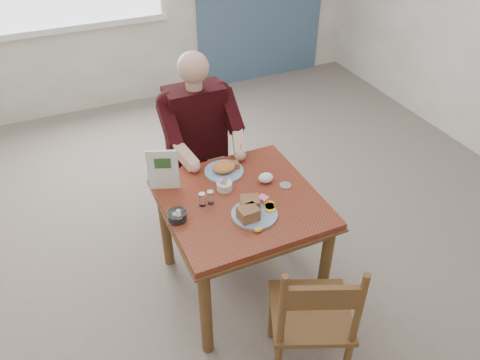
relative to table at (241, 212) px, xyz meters
name	(u,v)px	position (x,y,z in m)	size (l,w,h in m)	color
floor	(241,282)	(0.00, 0.00, -0.64)	(6.00, 6.00, 0.00)	#72665C
lemon_wedge	(258,229)	(-0.03, -0.30, 0.13)	(0.05, 0.03, 0.03)	yellow
napkin	(266,178)	(0.21, 0.09, 0.14)	(0.09, 0.08, 0.06)	white
metal_dish	(285,185)	(0.30, 0.00, 0.12)	(0.07, 0.07, 0.01)	silver
table	(241,212)	(0.00, 0.00, 0.00)	(0.92, 0.92, 0.75)	maroon
chair_far	(198,166)	(0.00, 0.80, -0.16)	(0.42, 0.42, 0.95)	brown
chair_near	(312,317)	(0.07, -0.74, -0.16)	(0.55, 0.55, 0.95)	brown
diner	(200,133)	(0.00, 0.71, 0.17)	(0.53, 0.56, 1.39)	tan
near_plate	(252,210)	(0.00, -0.16, 0.14)	(0.29, 0.28, 0.09)	white
far_plate	(225,169)	(0.02, 0.29, 0.14)	(0.29, 0.29, 0.07)	white
caddy	(224,186)	(-0.06, 0.12, 0.14)	(0.12, 0.12, 0.07)	white
shakers	(206,198)	(-0.21, 0.03, 0.16)	(0.09, 0.04, 0.09)	white
creamer	(177,216)	(-0.40, -0.03, 0.14)	(0.13, 0.13, 0.05)	white
menu	(163,170)	(-0.38, 0.28, 0.25)	(0.18, 0.08, 0.27)	white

